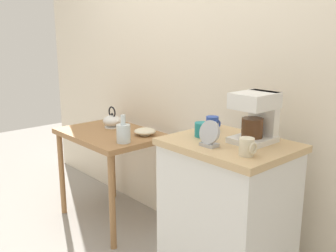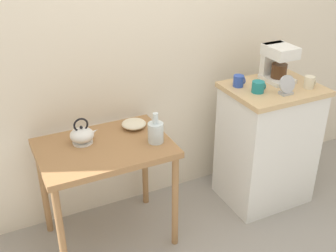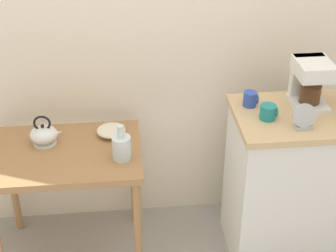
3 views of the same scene
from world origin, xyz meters
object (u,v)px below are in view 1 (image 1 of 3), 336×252
object	(u,v)px
mug_blue	(213,123)
mug_small_cream	(247,147)
teakettle	(112,121)
table_clock	(209,135)
coffee_maker	(257,115)
glass_carafe_vase	(123,133)
mug_dark_teal	(203,130)
bowl_stoneware	(145,131)

from	to	relation	value
mug_blue	mug_small_cream	distance (m)	0.48
teakettle	table_clock	bearing A→B (deg)	-12.94
teakettle	table_clock	world-z (taller)	table_clock
teakettle	mug_small_cream	distance (m)	1.58
coffee_maker	mug_blue	bearing A→B (deg)	177.68
teakettle	glass_carafe_vase	distance (m)	0.46
mug_dark_teal	table_clock	bearing A→B (deg)	-36.38
bowl_stoneware	mug_blue	world-z (taller)	mug_blue
glass_carafe_vase	teakettle	bearing A→B (deg)	155.80
bowl_stoneware	table_clock	xyz separation A→B (m)	(0.96, -0.35, 0.23)
mug_dark_teal	mug_small_cream	distance (m)	0.38
bowl_stoneware	mug_blue	xyz separation A→B (m)	(0.75, -0.10, 0.21)
glass_carafe_vase	mug_blue	distance (m)	0.73
mug_dark_teal	mug_small_cream	xyz separation A→B (m)	(0.37, -0.09, 0.00)
teakettle	mug_small_cream	xyz separation A→B (m)	(1.54, -0.28, 0.19)
teakettle	mug_dark_teal	world-z (taller)	mug_dark_teal
coffee_maker	table_clock	distance (m)	0.28
bowl_stoneware	mug_dark_teal	size ratio (longest dim) A/B	1.78
teakettle	mug_blue	xyz separation A→B (m)	(1.12, -0.05, 0.19)
bowl_stoneware	teakettle	world-z (taller)	teakettle
coffee_maker	table_clock	size ratio (longest dim) A/B	1.97
glass_carafe_vase	mug_dark_teal	world-z (taller)	mug_dark_teal
mug_blue	table_clock	size ratio (longest dim) A/B	0.61
teakettle	mug_blue	size ratio (longest dim) A/B	2.27
teakettle	mug_small_cream	size ratio (longest dim) A/B	2.18
mug_blue	table_clock	world-z (taller)	table_clock
mug_dark_teal	teakettle	bearing A→B (deg)	170.60
mug_dark_teal	mug_small_cream	bearing A→B (deg)	-13.89
coffee_maker	mug_dark_teal	bearing A→B (deg)	-152.12
bowl_stoneware	glass_carafe_vase	bearing A→B (deg)	-76.81
mug_dark_teal	coffee_maker	bearing A→B (deg)	27.88
bowl_stoneware	mug_blue	distance (m)	0.79
glass_carafe_vase	mug_dark_teal	distance (m)	0.78
mug_small_cream	table_clock	size ratio (longest dim) A/B	0.64
mug_dark_teal	mug_small_cream	world-z (taller)	mug_small_cream
glass_carafe_vase	table_clock	size ratio (longest dim) A/B	1.50
teakettle	mug_small_cream	bearing A→B (deg)	-10.48
bowl_stoneware	glass_carafe_vase	distance (m)	0.24
mug_blue	table_clock	xyz separation A→B (m)	(0.21, -0.25, 0.02)
coffee_maker	bowl_stoneware	bearing A→B (deg)	174.22
mug_blue	table_clock	bearing A→B (deg)	-50.93
mug_dark_teal	mug_small_cream	size ratio (longest dim) A/B	1.08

